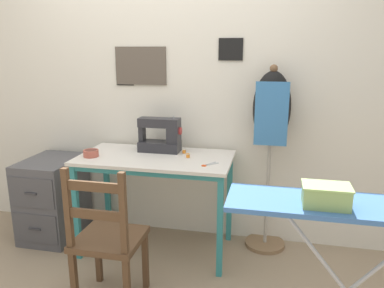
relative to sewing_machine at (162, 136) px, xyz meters
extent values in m
plane|color=gray|center=(-0.01, -0.46, -0.90)|extent=(14.00, 14.00, 0.00)
cube|color=silver|center=(-0.01, 0.23, 0.37)|extent=(10.00, 0.05, 2.55)
cube|color=brown|center=(-0.23, 0.19, 0.53)|extent=(0.43, 0.02, 0.30)
cube|color=black|center=(-0.37, 0.20, 0.47)|extent=(0.15, 0.01, 0.20)
cube|color=black|center=(0.51, 0.20, 0.66)|extent=(0.19, 0.01, 0.17)
cube|color=silver|center=(-0.01, -0.15, -0.14)|extent=(1.17, 0.62, 0.02)
cube|color=teal|center=(-0.01, -0.42, -0.17)|extent=(1.09, 0.03, 0.04)
cube|color=teal|center=(-0.55, -0.42, -0.53)|extent=(0.04, 0.04, 0.75)
cube|color=teal|center=(0.54, -0.42, -0.53)|extent=(0.04, 0.04, 0.75)
cube|color=teal|center=(-0.55, 0.12, -0.53)|extent=(0.04, 0.04, 0.75)
cube|color=teal|center=(0.54, 0.12, -0.53)|extent=(0.04, 0.04, 0.75)
cube|color=#28282D|center=(-0.02, 0.00, -0.09)|extent=(0.33, 0.15, 0.08)
cube|color=#28282D|center=(0.10, 0.00, 0.05)|extent=(0.09, 0.13, 0.19)
cube|color=#28282D|center=(-0.04, 0.00, 0.11)|extent=(0.28, 0.11, 0.07)
cube|color=#28282D|center=(-0.16, 0.00, 0.01)|extent=(0.04, 0.08, 0.12)
cylinder|color=#B22D2D|center=(0.15, 0.00, 0.05)|extent=(0.02, 0.06, 0.06)
cylinder|color=#99999E|center=(0.10, 0.00, 0.15)|extent=(0.01, 0.01, 0.02)
cylinder|color=#B25647|center=(-0.48, -0.26, -0.10)|extent=(0.11, 0.11, 0.05)
cylinder|color=brown|center=(-0.48, -0.26, -0.08)|extent=(0.09, 0.09, 0.01)
cube|color=silver|center=(0.44, -0.25, -0.12)|extent=(0.07, 0.10, 0.00)
cube|color=silver|center=(0.45, -0.26, -0.12)|extent=(0.09, 0.08, 0.00)
torus|color=#DB511E|center=(0.40, -0.31, -0.12)|extent=(0.03, 0.03, 0.01)
torus|color=#DB511E|center=(0.40, -0.31, -0.12)|extent=(0.03, 0.03, 0.01)
cylinder|color=orange|center=(0.19, -0.02, -0.11)|extent=(0.03, 0.03, 0.04)
cylinder|color=beige|center=(0.19, -0.02, -0.09)|extent=(0.03, 0.03, 0.00)
cylinder|color=beige|center=(0.19, -0.02, -0.13)|extent=(0.03, 0.03, 0.00)
cylinder|color=orange|center=(0.24, -0.13, -0.11)|extent=(0.03, 0.03, 0.03)
cylinder|color=beige|center=(0.24, -0.13, -0.10)|extent=(0.04, 0.04, 0.00)
cylinder|color=beige|center=(0.24, -0.13, -0.13)|extent=(0.04, 0.04, 0.00)
cube|color=#513823|center=(-0.10, -0.82, -0.48)|extent=(0.40, 0.38, 0.04)
cube|color=#513823|center=(-0.27, -0.66, -0.70)|extent=(0.04, 0.04, 0.40)
cube|color=#513823|center=(0.07, -0.66, -0.70)|extent=(0.04, 0.04, 0.40)
cube|color=#513823|center=(-0.27, -0.98, -0.70)|extent=(0.04, 0.04, 0.40)
cube|color=#513823|center=(-0.27, -0.98, -0.22)|extent=(0.04, 0.04, 0.48)
cube|color=#513823|center=(0.07, -0.98, -0.22)|extent=(0.04, 0.04, 0.48)
cube|color=#513823|center=(-0.10, -0.98, -0.07)|extent=(0.34, 0.02, 0.06)
cube|color=#513823|center=(-0.10, -0.98, -0.24)|extent=(0.34, 0.02, 0.06)
cube|color=#4C4C51|center=(-0.94, -0.11, -0.56)|extent=(0.41, 0.55, 0.68)
cube|color=#46464B|center=(-0.94, -0.39, -0.41)|extent=(0.38, 0.01, 0.24)
cube|color=#333338|center=(-0.94, -0.40, -0.41)|extent=(0.10, 0.01, 0.02)
cube|color=#46464B|center=(-0.94, -0.39, -0.71)|extent=(0.38, 0.01, 0.24)
cube|color=#333338|center=(-0.94, -0.40, -0.71)|extent=(0.10, 0.01, 0.02)
cylinder|color=#846647|center=(0.84, 0.09, -0.89)|extent=(0.32, 0.32, 0.03)
cylinder|color=#ADA89E|center=(0.84, 0.09, -0.42)|extent=(0.03, 0.03, 0.91)
ellipsoid|color=black|center=(0.84, 0.09, 0.23)|extent=(0.28, 0.20, 0.56)
sphere|color=brown|center=(0.84, 0.09, 0.53)|extent=(0.06, 0.06, 0.06)
cube|color=teal|center=(0.84, -0.02, 0.21)|extent=(0.24, 0.01, 0.47)
cube|color=#3D6BAD|center=(1.25, -1.07, -0.03)|extent=(1.17, 0.32, 0.02)
cube|color=#8EB266|center=(1.10, -1.12, 0.03)|extent=(0.20, 0.13, 0.09)
cube|color=#9DC470|center=(1.10, -1.12, 0.08)|extent=(0.21, 0.14, 0.01)
camera|label=1|loc=(0.86, -2.76, 0.66)|focal=35.00mm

